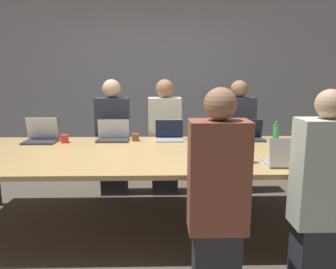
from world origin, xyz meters
TOP-DOWN VIEW (x-y plane):
  - ground_plane at (0.00, 0.00)m, footprint 24.00×24.00m
  - curtain_wall at (0.00, 2.37)m, footprint 12.00×0.06m
  - conference_table at (0.00, 0.00)m, footprint 4.02×1.48m
  - laptop_far_left at (-1.25, 0.49)m, footprint 0.35×0.27m
  - cup_far_left at (-0.98, 0.44)m, footprint 0.09×0.09m
  - laptop_far_midleft at (-0.47, 0.55)m, footprint 0.36×0.23m
  - person_far_midleft at (-0.53, 0.93)m, footprint 0.40×0.24m
  - cup_far_midleft at (-0.21, 0.51)m, footprint 0.08×0.08m
  - laptop_far_center at (0.17, 0.54)m, footprint 0.32×0.22m
  - person_far_center at (0.12, 0.92)m, footprint 0.40×0.24m
  - cup_far_center at (0.41, 0.50)m, footprint 0.07×0.07m
  - laptop_far_right at (1.07, 0.54)m, footprint 0.33×0.22m
  - person_far_right at (1.04, 0.96)m, footprint 0.40×0.24m
  - bottle_far_right at (1.33, 0.40)m, footprint 0.07×0.07m
  - laptop_near_right at (1.11, -0.53)m, footprint 0.36×0.24m
  - person_near_right at (1.20, -0.93)m, footprint 0.40×0.24m
  - bottle_near_right at (0.80, -0.41)m, footprint 0.07×0.07m
  - laptop_near_midright at (0.47, -0.60)m, footprint 0.34×0.24m
  - person_near_midright at (0.45, -0.98)m, footprint 0.40×0.24m
  - stapler at (0.48, -0.09)m, footprint 0.05×0.15m

SIDE VIEW (x-z plane):
  - ground_plane at x=0.00m, z-range 0.00..0.00m
  - person_near_right at x=1.20m, z-range -0.02..1.40m
  - person_far_right at x=1.04m, z-range -0.02..1.41m
  - person_near_midright at x=0.45m, z-range -0.02..1.41m
  - person_far_center at x=0.12m, z-range -0.02..1.42m
  - person_far_midleft at x=-0.53m, z-range -0.02..1.42m
  - conference_table at x=0.00m, z-range 0.34..1.10m
  - stapler at x=0.48m, z-range 0.77..0.82m
  - cup_far_center at x=0.41m, z-range 0.77..0.85m
  - cup_far_midleft at x=-0.21m, z-range 0.77..0.85m
  - cup_far_left at x=-0.98m, z-range 0.77..0.85m
  - laptop_far_right at x=1.07m, z-range 0.72..0.95m
  - laptop_far_center at x=0.17m, z-range 0.72..0.95m
  - laptop_far_midleft at x=-0.47m, z-range 0.72..0.95m
  - laptop_near_midright at x=0.47m, z-range 0.72..0.96m
  - laptop_near_right at x=1.11m, z-range 0.72..0.96m
  - laptop_far_left at x=-1.25m, z-range 0.71..0.98m
  - bottle_far_right at x=1.33m, z-range 0.75..0.99m
  - bottle_near_right at x=0.80m, z-range 0.75..1.00m
  - curtain_wall at x=0.00m, z-range 0.00..2.80m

